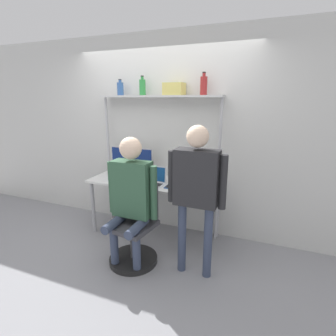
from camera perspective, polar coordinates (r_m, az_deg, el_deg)
The scene contains 14 objects.
ground_plane at distance 3.58m, azimuth -5.27°, elevation -16.44°, with size 12.00×12.00×0.00m, color gray.
wall_back at distance 3.70m, azimuth -1.01°, elevation 7.07°, with size 8.00×0.06×2.70m.
desk at distance 3.55m, azimuth -3.11°, elevation -4.28°, with size 1.77×0.63×0.78m.
shelf_unit at distance 3.54m, azimuth -1.98°, elevation 10.11°, with size 1.69×0.22×1.89m.
monitor at distance 3.78m, azimuth -7.90°, elevation 1.76°, with size 0.65×0.17×0.40m.
laptop at distance 3.44m, azimuth -3.37°, elevation -2.30°, with size 0.35×0.22×0.22m.
cell_phone at distance 3.31m, azimuth 0.09°, elevation -4.04°, with size 0.07×0.15×0.01m.
office_chair at distance 3.17m, azimuth -7.22°, elevation -14.78°, with size 0.56×0.56×0.94m.
person_seated at distance 2.89m, azimuth -8.11°, elevation -5.05°, with size 0.60×0.48×1.47m.
person_standing at distance 2.64m, azimuth 6.19°, elevation -3.37°, with size 0.61×0.22×1.62m.
bottle_red at distance 3.33m, azimuth 7.78°, elevation 17.41°, with size 0.08×0.08×0.27m.
bottle_green at distance 3.63m, azimuth -5.58°, elevation 17.15°, with size 0.08×0.08×0.25m.
bottle_blue at distance 3.79m, azimuth -10.33°, elevation 16.66°, with size 0.09×0.09×0.21m.
storage_box at distance 3.44m, azimuth 1.37°, elevation 16.82°, with size 0.25×0.20×0.15m.
Camera 1 is at (1.41, -2.70, 1.87)m, focal length 28.00 mm.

